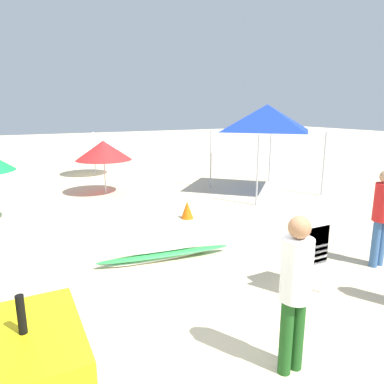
{
  "coord_description": "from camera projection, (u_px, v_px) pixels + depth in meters",
  "views": [
    {
      "loc": [
        -1.79,
        -2.65,
        2.79
      ],
      "look_at": [
        1.25,
        3.2,
        1.24
      ],
      "focal_mm": 33.43,
      "sensor_mm": 36.0,
      "label": 1
    }
  ],
  "objects": [
    {
      "name": "ground",
      "position": [
        227.0,
        382.0,
        3.73
      ],
      "size": [
        80.0,
        80.0,
        0.0
      ],
      "primitive_type": "plane",
      "color": "beige"
    },
    {
      "name": "beach_umbrella_mid",
      "position": [
        103.0,
        150.0,
        11.62
      ],
      "size": [
        1.82,
        1.82,
        1.77
      ],
      "color": "beige",
      "rests_on": "ground"
    },
    {
      "name": "beach_umbrella_far",
      "position": [
        94.0,
        141.0,
        14.95
      ],
      "size": [
        2.03,
        2.03,
        1.82
      ],
      "color": "beige",
      "rests_on": "ground"
    },
    {
      "name": "traffic_cone_near",
      "position": [
        187.0,
        210.0,
        9.22
      ],
      "size": [
        0.32,
        0.32,
        0.46
      ],
      "primitive_type": "cone",
      "color": "orange",
      "rests_on": "ground"
    },
    {
      "name": "lifeguard_near_right",
      "position": [
        382.0,
        212.0,
        6.26
      ],
      "size": [
        0.32,
        0.32,
        1.76
      ],
      "color": "#33598C",
      "rests_on": "ground"
    },
    {
      "name": "surfboard_pile",
      "position": [
        162.0,
        254.0,
        6.71
      ],
      "size": [
        2.57,
        0.65,
        0.24
      ],
      "color": "white",
      "rests_on": "ground"
    },
    {
      "name": "stacked_plastic_chairs",
      "position": [
        309.0,
        250.0,
        5.39
      ],
      "size": [
        0.48,
        0.48,
        1.2
      ],
      "color": "white",
      "rests_on": "ground"
    },
    {
      "name": "popup_canopy",
      "position": [
        267.0,
        118.0,
        11.71
      ],
      "size": [
        2.71,
        2.71,
        2.91
      ],
      "color": "#B2B2B7",
      "rests_on": "ground"
    },
    {
      "name": "lifeguard_near_left",
      "position": [
        295.0,
        285.0,
        3.67
      ],
      "size": [
        0.32,
        0.32,
        1.75
      ],
      "color": "#194C19",
      "rests_on": "ground"
    }
  ]
}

